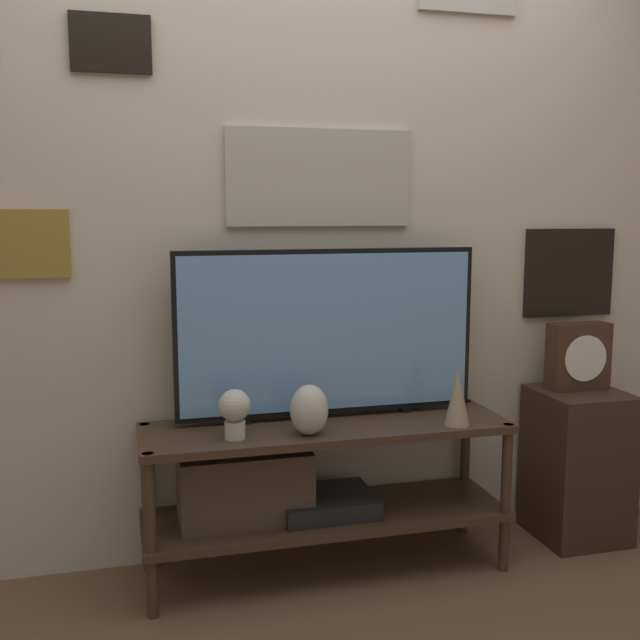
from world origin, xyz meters
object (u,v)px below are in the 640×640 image
Objects in this scene: vase_slim_bronze at (457,398)px; mantel_clock at (578,356)px; television at (328,332)px; decorative_bust at (235,410)px; vase_urn_stoneware at (309,410)px.

vase_slim_bronze is 0.68m from mantel_clock.
decorative_bust is at bearing -155.10° from television.
vase_urn_stoneware is at bearing -121.81° from television.
vase_urn_stoneware is at bearing -171.43° from mantel_clock.
television is 0.54m from vase_slim_bronze.
television is at bearing 179.04° from mantel_clock.
television reaches higher than vase_slim_bronze.
television is at bearing 153.09° from vase_slim_bronze.
television reaches higher than decorative_bust.
vase_urn_stoneware is at bearing 177.68° from vase_slim_bronze.
television is at bearing 58.19° from vase_urn_stoneware.
mantel_clock reaches higher than decorative_bust.
vase_urn_stoneware is 0.57m from vase_slim_bronze.
vase_slim_bronze is at bearing -26.91° from television.
vase_slim_bronze is (0.56, -0.02, 0.01)m from vase_urn_stoneware.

